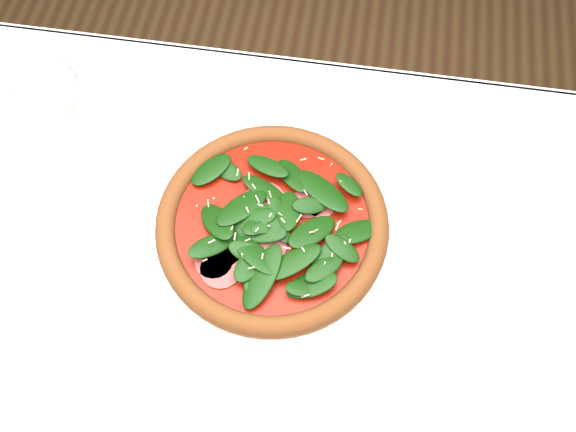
# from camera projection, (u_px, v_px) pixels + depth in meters

# --- Properties ---
(ground) EXTENTS (6.00, 6.00, 0.00)m
(ground) POSITION_uv_depth(u_px,v_px,m) (253.00, 400.00, 1.52)
(ground) COLOR brown
(ground) RESTS_ON ground
(dining_table) EXTENTS (1.21, 0.81, 0.75)m
(dining_table) POSITION_uv_depth(u_px,v_px,m) (231.00, 311.00, 0.94)
(dining_table) COLOR white
(dining_table) RESTS_ON ground
(plate) EXTENTS (0.37, 0.37, 0.02)m
(plate) POSITION_uv_depth(u_px,v_px,m) (272.00, 229.00, 0.88)
(plate) COLOR white
(plate) RESTS_ON dining_table
(pizza) EXTENTS (0.41, 0.41, 0.04)m
(pizza) POSITION_uv_depth(u_px,v_px,m) (272.00, 222.00, 0.87)
(pizza) COLOR #9C5E25
(pizza) RESTS_ON plate
(wine_glass) EXTENTS (0.09, 0.09, 0.21)m
(wine_glass) POSITION_uv_depth(u_px,v_px,m) (50.00, 97.00, 0.81)
(wine_glass) COLOR silver
(wine_glass) RESTS_ON dining_table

